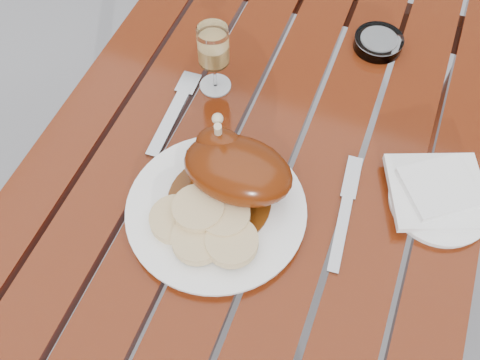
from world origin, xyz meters
name	(u,v)px	position (x,y,z in m)	size (l,w,h in m)	color
ground	(252,299)	(0.00, 0.00, 0.00)	(60.00, 60.00, 0.00)	slate
table	(254,246)	(0.00, 0.00, 0.38)	(0.80, 1.20, 0.75)	#68270C
dinner_plate	(216,211)	(-0.03, -0.13, 0.76)	(0.30, 0.30, 0.02)	white
roast_duck	(234,168)	(-0.02, -0.08, 0.82)	(0.20, 0.19, 0.13)	#552709
bread_dumplings	(205,225)	(-0.03, -0.18, 0.79)	(0.19, 0.14, 0.04)	tan
wine_glass	(214,60)	(-0.14, 0.13, 0.82)	(0.06, 0.06, 0.15)	#EBBF6B
side_plate	(439,202)	(0.32, 0.02, 0.76)	(0.18, 0.18, 0.01)	white
napkin	(437,191)	(0.31, 0.03, 0.77)	(0.16, 0.15, 0.01)	white
ashtray	(378,42)	(0.14, 0.36, 0.76)	(0.10, 0.10, 0.03)	#B2B7BC
fork	(172,116)	(-0.19, 0.03, 0.75)	(0.02, 0.20, 0.01)	gray
knife	(343,220)	(0.18, -0.07, 0.75)	(0.02, 0.20, 0.01)	gray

